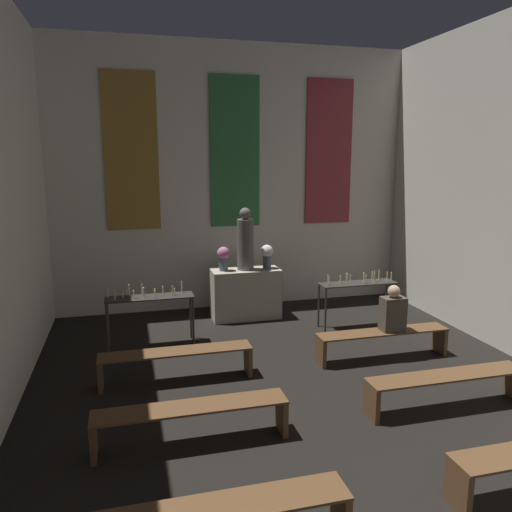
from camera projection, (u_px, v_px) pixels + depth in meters
The scene contains 12 objects.
wall_back at pixel (234, 177), 10.10m from camera, with size 7.43×0.16×5.28m.
altar at pixel (246, 294), 9.63m from camera, with size 1.31×0.57×0.96m.
statue at pixel (245, 242), 9.43m from camera, with size 0.31×0.31×1.18m.
flower_vase_left at pixel (223, 257), 9.38m from camera, with size 0.24×0.24×0.46m.
flower_vase_right at pixel (267, 255), 9.59m from camera, with size 0.24×0.24×0.46m.
candle_rack_left at pixel (149, 303), 8.16m from camera, with size 1.42×0.39×1.03m.
candle_rack_right at pixel (358, 289), 9.07m from camera, with size 1.42×0.39×1.03m.
pew_third_left at pixel (192, 416), 5.37m from camera, with size 2.10×0.36×0.45m.
pew_third_right at pixel (447, 383), 6.15m from camera, with size 2.10×0.36×0.45m.
pew_back_left at pixel (177, 359), 6.90m from camera, with size 2.10×0.36×0.45m.
pew_back_right at pixel (383, 338), 7.68m from camera, with size 2.10×0.36×0.45m.
person_seated at pixel (393, 311), 7.64m from camera, with size 0.36×0.24×0.72m.
Camera 1 is at (-2.15, -0.19, 3.06)m, focal length 35.00 mm.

